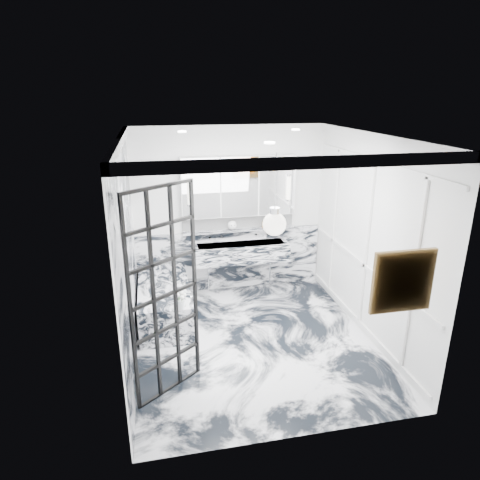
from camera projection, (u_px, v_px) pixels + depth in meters
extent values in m
plane|color=white|center=(253.00, 341.00, 5.97)|extent=(3.60, 3.60, 0.00)
plane|color=white|center=(256.00, 135.00, 5.05)|extent=(3.60, 3.60, 0.00)
plane|color=white|center=(229.00, 210.00, 7.17)|extent=(3.60, 0.00, 3.60)
plane|color=white|center=(302.00, 314.00, 3.84)|extent=(3.60, 0.00, 3.60)
plane|color=white|center=(127.00, 256.00, 5.20)|extent=(0.00, 3.60, 3.60)
plane|color=white|center=(369.00, 238.00, 5.82)|extent=(0.00, 3.60, 3.60)
cube|color=white|center=(230.00, 259.00, 7.44)|extent=(3.18, 0.05, 1.05)
cube|color=white|center=(129.00, 260.00, 5.22)|extent=(0.02, 3.56, 2.68)
cube|color=white|center=(367.00, 245.00, 5.84)|extent=(0.03, 3.40, 2.30)
imported|color=#8C5919|center=(270.00, 222.00, 7.29)|extent=(0.10, 0.10, 0.20)
imported|color=#4C4C51|center=(268.00, 223.00, 7.29)|extent=(0.09, 0.09, 0.16)
imported|color=silver|center=(273.00, 223.00, 7.31)|extent=(0.14, 0.14, 0.14)
sphere|color=white|center=(232.00, 225.00, 7.17)|extent=(0.16, 0.16, 0.16)
cylinder|color=#8C5919|center=(263.00, 225.00, 7.28)|extent=(0.04, 0.04, 0.10)
cylinder|color=silver|center=(181.00, 305.00, 5.68)|extent=(0.09, 0.09, 0.12)
cube|color=orange|center=(403.00, 281.00, 4.00)|extent=(0.52, 0.05, 0.52)
sphere|color=white|center=(274.00, 224.00, 4.24)|extent=(0.23, 0.23, 0.23)
cube|color=silver|center=(241.00, 252.00, 7.19)|extent=(1.60, 0.45, 0.30)
cube|color=silver|center=(239.00, 230.00, 7.23)|extent=(1.90, 0.14, 0.04)
cube|color=white|center=(238.00, 221.00, 7.25)|extent=(1.90, 0.03, 0.23)
cube|color=white|center=(239.00, 186.00, 6.99)|extent=(1.90, 0.16, 1.00)
cylinder|color=white|center=(189.00, 192.00, 6.76)|extent=(0.07, 0.07, 0.40)
cylinder|color=white|center=(289.00, 188.00, 7.08)|extent=(0.07, 0.07, 0.40)
cube|color=silver|center=(165.00, 302.00, 6.48)|extent=(0.75, 1.65, 0.55)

